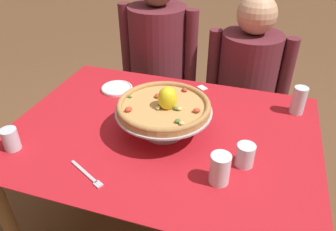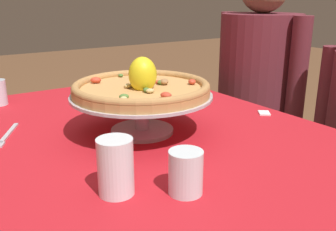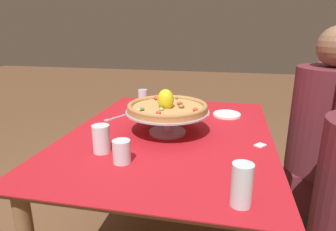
{
  "view_description": "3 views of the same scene",
  "coord_description": "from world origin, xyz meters",
  "px_view_note": "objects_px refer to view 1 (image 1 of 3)",
  "views": [
    {
      "loc": [
        0.37,
        -1.09,
        1.58
      ],
      "look_at": [
        0.03,
        -0.01,
        0.82
      ],
      "focal_mm": 34.58,
      "sensor_mm": 36.0,
      "label": 1
    },
    {
      "loc": [
        0.92,
        -0.53,
        1.12
      ],
      "look_at": [
        0.04,
        0.06,
        0.78
      ],
      "focal_mm": 40.11,
      "sensor_mm": 36.0,
      "label": 2
    },
    {
      "loc": [
        1.35,
        0.28,
        1.24
      ],
      "look_at": [
        0.06,
        0.0,
        0.84
      ],
      "focal_mm": 31.14,
      "sensor_mm": 36.0,
      "label": 3
    }
  ],
  "objects_px": {
    "sugar_packet": "(202,88)",
    "diner_left": "(158,69)",
    "pizza": "(164,105)",
    "dinner_fork": "(88,175)",
    "pizza_stand": "(164,116)",
    "water_glass_side_right": "(245,156)",
    "water_glass_front_right": "(220,171)",
    "side_plate": "(117,88)",
    "diner_right": "(246,89)",
    "water_glass_front_left": "(11,140)",
    "water_glass_back_right": "(298,102)"
  },
  "relations": [
    {
      "from": "sugar_packet",
      "to": "diner_left",
      "type": "height_order",
      "value": "diner_left"
    },
    {
      "from": "pizza",
      "to": "dinner_fork",
      "type": "relative_size",
      "value": 2.22
    },
    {
      "from": "diner_left",
      "to": "pizza_stand",
      "type": "bearing_deg",
      "value": -69.17
    },
    {
      "from": "dinner_fork",
      "to": "water_glass_side_right",
      "type": "bearing_deg",
      "value": 23.68
    },
    {
      "from": "water_glass_front_right",
      "to": "sugar_packet",
      "type": "distance_m",
      "value": 0.7
    },
    {
      "from": "dinner_fork",
      "to": "diner_left",
      "type": "height_order",
      "value": "diner_left"
    },
    {
      "from": "side_plate",
      "to": "water_glass_side_right",
      "type": "bearing_deg",
      "value": -28.58
    },
    {
      "from": "sugar_packet",
      "to": "water_glass_side_right",
      "type": "bearing_deg",
      "value": -62.44
    },
    {
      "from": "diner_right",
      "to": "diner_left",
      "type": "bearing_deg",
      "value": 179.01
    },
    {
      "from": "pizza_stand",
      "to": "dinner_fork",
      "type": "distance_m",
      "value": 0.4
    },
    {
      "from": "water_glass_front_left",
      "to": "water_glass_back_right",
      "type": "height_order",
      "value": "water_glass_back_right"
    },
    {
      "from": "water_glass_front_right",
      "to": "water_glass_side_right",
      "type": "xyz_separation_m",
      "value": [
        0.08,
        0.12,
        -0.01
      ]
    },
    {
      "from": "pizza_stand",
      "to": "diner_left",
      "type": "relative_size",
      "value": 0.33
    },
    {
      "from": "water_glass_side_right",
      "to": "side_plate",
      "type": "height_order",
      "value": "water_glass_side_right"
    },
    {
      "from": "water_glass_front_right",
      "to": "side_plate",
      "type": "distance_m",
      "value": 0.82
    },
    {
      "from": "water_glass_front_right",
      "to": "pizza_stand",
      "type": "bearing_deg",
      "value": 141.51
    },
    {
      "from": "pizza",
      "to": "diner_right",
      "type": "height_order",
      "value": "diner_right"
    },
    {
      "from": "water_glass_front_left",
      "to": "water_glass_front_right",
      "type": "distance_m",
      "value": 0.83
    },
    {
      "from": "water_glass_front_left",
      "to": "side_plate",
      "type": "height_order",
      "value": "water_glass_front_left"
    },
    {
      "from": "pizza_stand",
      "to": "water_glass_back_right",
      "type": "relative_size",
      "value": 3.05
    },
    {
      "from": "water_glass_front_left",
      "to": "diner_right",
      "type": "bearing_deg",
      "value": 52.67
    },
    {
      "from": "water_glass_front_left",
      "to": "water_glass_side_right",
      "type": "xyz_separation_m",
      "value": [
        0.91,
        0.19,
        -0.0
      ]
    },
    {
      "from": "water_glass_front_right",
      "to": "diner_right",
      "type": "height_order",
      "value": "diner_right"
    },
    {
      "from": "water_glass_front_left",
      "to": "dinner_fork",
      "type": "height_order",
      "value": "water_glass_front_left"
    },
    {
      "from": "diner_left",
      "to": "diner_right",
      "type": "relative_size",
      "value": 1.08
    },
    {
      "from": "pizza_stand",
      "to": "diner_right",
      "type": "bearing_deg",
      "value": 70.45
    },
    {
      "from": "dinner_fork",
      "to": "diner_right",
      "type": "xyz_separation_m",
      "value": [
        0.47,
        1.15,
        -0.16
      ]
    },
    {
      "from": "water_glass_front_right",
      "to": "water_glass_back_right",
      "type": "height_order",
      "value": "water_glass_back_right"
    },
    {
      "from": "water_glass_front_left",
      "to": "pizza_stand",
      "type": "bearing_deg",
      "value": 27.98
    },
    {
      "from": "water_glass_front_left",
      "to": "sugar_packet",
      "type": "xyz_separation_m",
      "value": [
        0.62,
        0.73,
        -0.04
      ]
    },
    {
      "from": "water_glass_back_right",
      "to": "side_plate",
      "type": "xyz_separation_m",
      "value": [
        -0.91,
        -0.06,
        -0.05
      ]
    },
    {
      "from": "water_glass_back_right",
      "to": "sugar_packet",
      "type": "height_order",
      "value": "water_glass_back_right"
    },
    {
      "from": "water_glass_front_right",
      "to": "side_plate",
      "type": "relative_size",
      "value": 0.72
    },
    {
      "from": "side_plate",
      "to": "sugar_packet",
      "type": "relative_size",
      "value": 3.31
    },
    {
      "from": "water_glass_side_right",
      "to": "pizza",
      "type": "bearing_deg",
      "value": 163.56
    },
    {
      "from": "sugar_packet",
      "to": "water_glass_front_left",
      "type": "bearing_deg",
      "value": -130.47
    },
    {
      "from": "water_glass_side_right",
      "to": "water_glass_back_right",
      "type": "height_order",
      "value": "water_glass_back_right"
    },
    {
      "from": "water_glass_side_right",
      "to": "diner_right",
      "type": "height_order",
      "value": "diner_right"
    },
    {
      "from": "diner_left",
      "to": "water_glass_front_left",
      "type": "bearing_deg",
      "value": -102.28
    },
    {
      "from": "sugar_packet",
      "to": "water_glass_back_right",
      "type": "bearing_deg",
      "value": -11.64
    },
    {
      "from": "water_glass_back_right",
      "to": "diner_left",
      "type": "xyz_separation_m",
      "value": [
        -0.86,
        0.47,
        -0.17
      ]
    },
    {
      "from": "water_glass_front_right",
      "to": "dinner_fork",
      "type": "xyz_separation_m",
      "value": [
        -0.46,
        -0.12,
        -0.05
      ]
    },
    {
      "from": "side_plate",
      "to": "dinner_fork",
      "type": "distance_m",
      "value": 0.65
    },
    {
      "from": "diner_right",
      "to": "water_glass_back_right",
      "type": "bearing_deg",
      "value": -60.18
    },
    {
      "from": "water_glass_side_right",
      "to": "water_glass_back_right",
      "type": "bearing_deg",
      "value": 66.37
    },
    {
      "from": "water_glass_side_right",
      "to": "water_glass_front_right",
      "type": "bearing_deg",
      "value": -122.84
    },
    {
      "from": "pizza_stand",
      "to": "pizza",
      "type": "height_order",
      "value": "pizza"
    },
    {
      "from": "pizza_stand",
      "to": "pizza",
      "type": "distance_m",
      "value": 0.05
    },
    {
      "from": "pizza_stand",
      "to": "dinner_fork",
      "type": "relative_size",
      "value": 2.31
    },
    {
      "from": "pizza",
      "to": "water_glass_front_left",
      "type": "height_order",
      "value": "pizza"
    }
  ]
}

